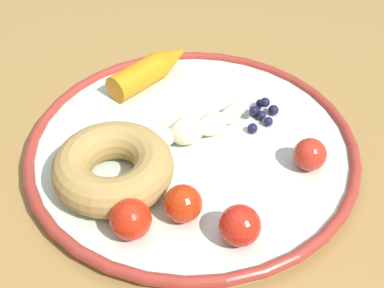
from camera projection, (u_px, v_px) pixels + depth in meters
name	position (u px, v px, depth m)	size (l,w,h in m)	color
dining_table	(178.00, 179.00, 0.65)	(1.16, 0.85, 0.72)	olive
plate	(192.00, 146.00, 0.56)	(0.35, 0.35, 0.02)	silver
banana	(185.00, 129.00, 0.55)	(0.10, 0.14, 0.03)	#EFEABC
carrot_orange	(152.00, 69.00, 0.63)	(0.12, 0.09, 0.03)	orange
donut	(113.00, 167.00, 0.50)	(0.12, 0.12, 0.04)	#AC8848
blueberry_pile	(261.00, 113.00, 0.58)	(0.06, 0.03, 0.02)	#191638
tomato_near	(126.00, 218.00, 0.46)	(0.04, 0.04, 0.04)	red
tomato_mid	(240.00, 225.00, 0.45)	(0.04, 0.04, 0.04)	red
tomato_far	(310.00, 154.00, 0.52)	(0.03, 0.03, 0.03)	red
tomato_extra	(183.00, 204.00, 0.47)	(0.04, 0.04, 0.04)	red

